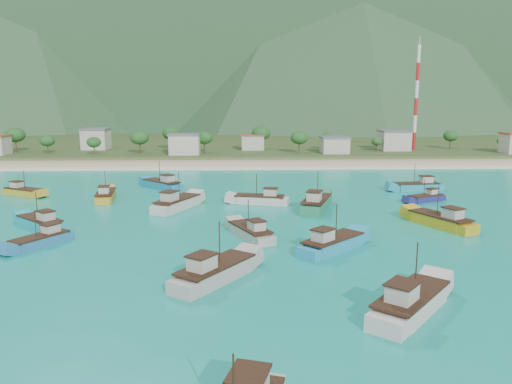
{
  "coord_description": "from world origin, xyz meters",
  "views": [
    {
      "loc": [
        -9.38,
        -70.86,
        19.59
      ],
      "look_at": [
        -6.62,
        18.0,
        3.0
      ],
      "focal_mm": 35.0,
      "sensor_mm": 36.0,
      "label": 1
    }
  ],
  "objects_px": {
    "boat_10": "(316,204)",
    "boat_29": "(441,222)",
    "boat_19": "(41,224)",
    "boat_27": "(417,187)",
    "boat_1": "(251,233)",
    "boat_8": "(106,196)",
    "boat_3": "(332,245)",
    "radio_tower": "(416,98)",
    "boat_18": "(177,204)",
    "boat_6": "(215,273)",
    "boat_0": "(261,200)",
    "boat_24": "(410,304)",
    "boat_21": "(23,192)",
    "boat_4": "(426,199)",
    "boat_17": "(162,185)",
    "boat_28": "(41,241)"
  },
  "relations": [
    {
      "from": "boat_27",
      "to": "boat_21",
      "type": "bearing_deg",
      "value": 86.73
    },
    {
      "from": "boat_4",
      "to": "boat_17",
      "type": "xyz_separation_m",
      "value": [
        -53.6,
        15.61,
        0.3
      ]
    },
    {
      "from": "boat_4",
      "to": "boat_8",
      "type": "relative_size",
      "value": 0.8
    },
    {
      "from": "boat_10",
      "to": "boat_29",
      "type": "height_order",
      "value": "boat_10"
    },
    {
      "from": "boat_1",
      "to": "boat_3",
      "type": "xyz_separation_m",
      "value": [
        10.52,
        -6.56,
        0.11
      ]
    },
    {
      "from": "boat_6",
      "to": "boat_24",
      "type": "distance_m",
      "value": 20.64
    },
    {
      "from": "radio_tower",
      "to": "boat_29",
      "type": "height_order",
      "value": "radio_tower"
    },
    {
      "from": "boat_24",
      "to": "radio_tower",
      "type": "bearing_deg",
      "value": 111.13
    },
    {
      "from": "radio_tower",
      "to": "boat_18",
      "type": "relative_size",
      "value": 3.01
    },
    {
      "from": "boat_0",
      "to": "boat_19",
      "type": "relative_size",
      "value": 1.13
    },
    {
      "from": "boat_1",
      "to": "boat_29",
      "type": "bearing_deg",
      "value": -14.96
    },
    {
      "from": "boat_29",
      "to": "boat_6",
      "type": "bearing_deg",
      "value": -173.01
    },
    {
      "from": "boat_19",
      "to": "boat_21",
      "type": "distance_m",
      "value": 30.7
    },
    {
      "from": "boat_24",
      "to": "boat_29",
      "type": "xyz_separation_m",
      "value": [
        15.48,
        31.44,
        -0.06
      ]
    },
    {
      "from": "boat_6",
      "to": "boat_27",
      "type": "xyz_separation_m",
      "value": [
        41.37,
        53.64,
        -0.12
      ]
    },
    {
      "from": "boat_4",
      "to": "boat_17",
      "type": "relative_size",
      "value": 0.83
    },
    {
      "from": "boat_1",
      "to": "boat_10",
      "type": "relative_size",
      "value": 0.8
    },
    {
      "from": "boat_24",
      "to": "boat_21",
      "type": "bearing_deg",
      "value": 175.73
    },
    {
      "from": "boat_1",
      "to": "boat_24",
      "type": "bearing_deg",
      "value": -86.39
    },
    {
      "from": "boat_1",
      "to": "boat_18",
      "type": "height_order",
      "value": "boat_18"
    },
    {
      "from": "boat_3",
      "to": "boat_29",
      "type": "xyz_separation_m",
      "value": [
        19.23,
        11.8,
        0.05
      ]
    },
    {
      "from": "boat_10",
      "to": "boat_24",
      "type": "relative_size",
      "value": 1.13
    },
    {
      "from": "boat_8",
      "to": "radio_tower",
      "type": "bearing_deg",
      "value": 33.85
    },
    {
      "from": "boat_19",
      "to": "boat_1",
      "type": "bearing_deg",
      "value": -59.07
    },
    {
      "from": "boat_8",
      "to": "boat_21",
      "type": "xyz_separation_m",
      "value": [
        -18.33,
        5.15,
        -0.08
      ]
    },
    {
      "from": "boat_8",
      "to": "boat_17",
      "type": "height_order",
      "value": "boat_17"
    },
    {
      "from": "radio_tower",
      "to": "boat_17",
      "type": "relative_size",
      "value": 3.61
    },
    {
      "from": "radio_tower",
      "to": "boat_8",
      "type": "xyz_separation_m",
      "value": [
        -89.54,
        -81.29,
        -19.25
      ]
    },
    {
      "from": "boat_4",
      "to": "boat_21",
      "type": "xyz_separation_m",
      "value": [
        -81.22,
        8.55,
        0.14
      ]
    },
    {
      "from": "boat_29",
      "to": "boat_0",
      "type": "bearing_deg",
      "value": 119.96
    },
    {
      "from": "boat_19",
      "to": "boat_27",
      "type": "xyz_separation_m",
      "value": [
        69.35,
        30.15,
        0.05
      ]
    },
    {
      "from": "boat_1",
      "to": "boat_29",
      "type": "relative_size",
      "value": 0.88
    },
    {
      "from": "boat_18",
      "to": "boat_21",
      "type": "distance_m",
      "value": 36.3
    },
    {
      "from": "boat_6",
      "to": "boat_3",
      "type": "bearing_deg",
      "value": 70.77
    },
    {
      "from": "radio_tower",
      "to": "boat_29",
      "type": "distance_m",
      "value": 110.8
    },
    {
      "from": "boat_6",
      "to": "boat_27",
      "type": "relative_size",
      "value": 1.06
    },
    {
      "from": "boat_17",
      "to": "boat_29",
      "type": "bearing_deg",
      "value": -80.1
    },
    {
      "from": "boat_17",
      "to": "boat_4",
      "type": "bearing_deg",
      "value": -60.29
    },
    {
      "from": "boat_19",
      "to": "boat_27",
      "type": "bearing_deg",
      "value": -24.47
    },
    {
      "from": "boat_4",
      "to": "boat_28",
      "type": "height_order",
      "value": "boat_28"
    },
    {
      "from": "boat_3",
      "to": "boat_27",
      "type": "relative_size",
      "value": 0.93
    },
    {
      "from": "boat_1",
      "to": "boat_8",
      "type": "distance_m",
      "value": 39.98
    },
    {
      "from": "boat_1",
      "to": "boat_24",
      "type": "height_order",
      "value": "boat_24"
    },
    {
      "from": "boat_18",
      "to": "boat_21",
      "type": "height_order",
      "value": "boat_18"
    },
    {
      "from": "boat_0",
      "to": "boat_18",
      "type": "relative_size",
      "value": 0.88
    },
    {
      "from": "boat_1",
      "to": "boat_27",
      "type": "relative_size",
      "value": 0.95
    },
    {
      "from": "boat_17",
      "to": "boat_29",
      "type": "height_order",
      "value": "boat_29"
    },
    {
      "from": "boat_1",
      "to": "boat_24",
      "type": "relative_size",
      "value": 0.9
    },
    {
      "from": "boat_21",
      "to": "boat_29",
      "type": "xyz_separation_m",
      "value": [
        76.22,
        -28.3,
        0.2
      ]
    },
    {
      "from": "boat_17",
      "to": "boat_19",
      "type": "relative_size",
      "value": 1.07
    }
  ]
}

